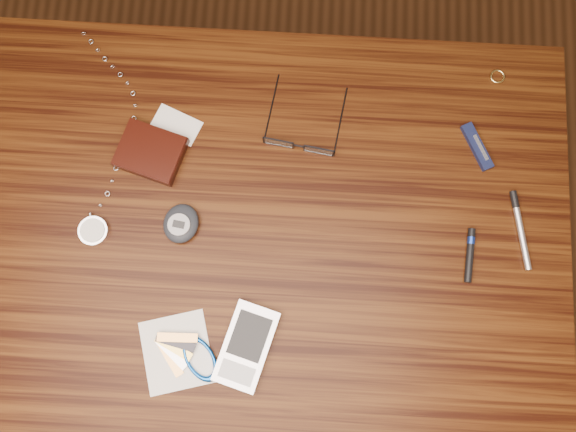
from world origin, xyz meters
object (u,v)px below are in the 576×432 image
object	(u,v)px
notepad_keys	(188,355)
desk	(253,247)
pocket_watch	(95,222)
pocket_knife	(477,147)
pedometer	(181,224)
wallet_and_card	(151,152)
pda_phone	(246,346)
eyeglasses	(300,143)
silver_pen	(519,224)

from	to	relation	value
notepad_keys	desk	bearing A→B (deg)	66.66
pocket_watch	pocket_knife	size ratio (longest dim) A/B	4.45
desk	pocket_knife	world-z (taller)	pocket_knife
pocket_watch	pedometer	size ratio (longest dim) A/B	5.12
pedometer	pocket_knife	distance (m)	0.48
wallet_and_card	pocket_knife	distance (m)	0.52
pda_phone	notepad_keys	bearing A→B (deg)	-168.29
pda_phone	pocket_knife	size ratio (longest dim) A/B	1.71
wallet_and_card	pedometer	xyz separation A→B (m)	(0.06, -0.11, 0.00)
desk	pda_phone	world-z (taller)	pda_phone
pocket_watch	pda_phone	distance (m)	0.30
desk	wallet_and_card	world-z (taller)	wallet_and_card
eyeglasses	pedometer	bearing A→B (deg)	-141.36
pocket_watch	pda_phone	xyz separation A→B (m)	(0.25, -0.17, 0.00)
pda_phone	wallet_and_card	bearing A→B (deg)	120.59
wallet_and_card	eyeglasses	bearing A→B (deg)	6.81
wallet_and_card	eyeglasses	distance (m)	0.24
eyeglasses	pedometer	world-z (taller)	same
pocket_knife	wallet_and_card	bearing A→B (deg)	-175.62
pedometer	wallet_and_card	bearing A→B (deg)	117.14
desk	eyeglasses	bearing A→B (deg)	65.71
notepad_keys	wallet_and_card	bearing A→B (deg)	105.47
wallet_and_card	pda_phone	size ratio (longest dim) A/B	1.02
pda_phone	pocket_knife	xyz separation A→B (m)	(0.34, 0.33, -0.00)
pocket_knife	silver_pen	bearing A→B (deg)	-61.81
pocket_knife	silver_pen	xyz separation A→B (m)	(0.07, -0.12, -0.00)
desk	pocket_watch	bearing A→B (deg)	177.43
pedometer	pocket_watch	bearing A→B (deg)	-178.21
desk	pocket_knife	size ratio (longest dim) A/B	12.53
eyeglasses	notepad_keys	xyz separation A→B (m)	(-0.15, -0.34, -0.01)
desk	pocket_knife	xyz separation A→B (m)	(0.35, 0.17, 0.11)
silver_pen	pocket_watch	bearing A→B (deg)	-176.95
pocket_watch	silver_pen	bearing A→B (deg)	3.05
pocket_watch	pedometer	bearing A→B (deg)	1.79
pda_phone	pedometer	world-z (taller)	pedometer
pedometer	pocket_knife	world-z (taller)	pedometer
wallet_and_card	eyeglasses	size ratio (longest dim) A/B	1.04
pocket_watch	silver_pen	world-z (taller)	pocket_watch
desk	notepad_keys	bearing A→B (deg)	-113.34
desk	pda_phone	distance (m)	0.20
pocket_knife	notepad_keys	bearing A→B (deg)	-141.10
pocket_knife	silver_pen	size ratio (longest dim) A/B	0.64
pda_phone	silver_pen	bearing A→B (deg)	26.98
eyeglasses	pocket_knife	size ratio (longest dim) A/B	1.69
pda_phone	silver_pen	world-z (taller)	pda_phone
eyeglasses	pda_phone	bearing A→B (deg)	-100.99
eyeglasses	pocket_knife	xyz separation A→B (m)	(0.28, 0.01, -0.01)
eyeglasses	pocket_watch	world-z (taller)	eyeglasses
pocket_watch	notepad_keys	bearing A→B (deg)	-49.77
desk	pocket_watch	size ratio (longest dim) A/B	2.82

